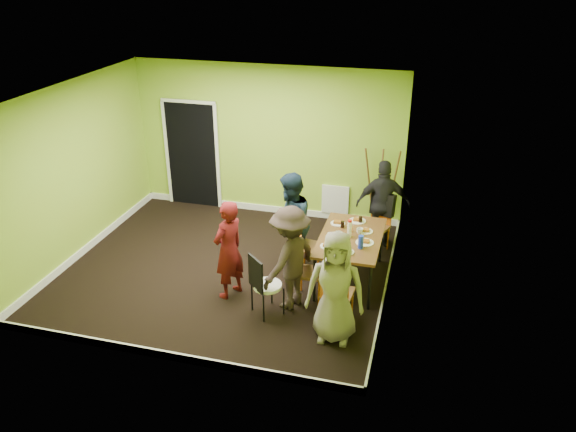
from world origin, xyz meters
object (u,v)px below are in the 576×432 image
(chair_back_end, at_px, (381,210))
(person_front_end, at_px, (335,288))
(person_back_end, at_px, (383,204))
(easel, at_px, (380,190))
(dining_table, at_px, (351,240))
(thermos, at_px, (349,229))
(person_standing, at_px, (229,250))
(chair_left_near, at_px, (305,266))
(person_left_far, at_px, (290,223))
(orange_bottle, at_px, (351,229))
(chair_left_far, at_px, (306,241))
(chair_bentwood, at_px, (263,282))
(chair_front_end, at_px, (336,290))
(blue_bottle, at_px, (361,242))
(person_left_near, at_px, (290,258))

(chair_back_end, bearing_deg, person_front_end, 102.98)
(person_back_end, bearing_deg, easel, -89.80)
(dining_table, distance_m, chair_back_end, 1.23)
(thermos, distance_m, person_front_end, 1.43)
(easel, distance_m, person_standing, 3.25)
(chair_left_near, bearing_deg, person_left_far, -152.47)
(easel, relative_size, orange_bottle, 18.01)
(thermos, bearing_deg, person_standing, -152.75)
(orange_bottle, bearing_deg, thermos, -90.46)
(chair_left_far, xyz_separation_m, orange_bottle, (0.66, 0.11, 0.23))
(chair_bentwood, xyz_separation_m, person_front_end, (1.03, -0.27, 0.25))
(chair_left_near, height_order, chair_front_end, chair_front_end)
(easel, height_order, person_front_end, easel)
(chair_bentwood, height_order, person_left_far, person_left_far)
(chair_front_end, relative_size, thermos, 3.94)
(thermos, xyz_separation_m, person_front_end, (0.06, -1.42, -0.11))
(chair_left_far, bearing_deg, chair_bentwood, -7.01)
(person_left_far, bearing_deg, dining_table, 71.10)
(person_standing, xyz_separation_m, person_left_far, (0.66, 0.94, 0.05))
(chair_bentwood, height_order, thermos, thermos)
(easel, height_order, orange_bottle, easel)
(blue_bottle, height_order, orange_bottle, blue_bottle)
(orange_bottle, bearing_deg, blue_bottle, -65.98)
(chair_bentwood, distance_m, blue_bottle, 1.50)
(person_standing, distance_m, person_back_end, 2.86)
(chair_front_end, xyz_separation_m, blue_bottle, (0.18, 0.84, 0.31))
(person_back_end, bearing_deg, chair_back_end, 69.32)
(chair_left_far, relative_size, person_back_end, 0.66)
(thermos, height_order, person_left_far, person_left_far)
(easel, height_order, person_left_near, easel)
(thermos, relative_size, person_back_end, 0.16)
(easel, xyz_separation_m, person_left_far, (-1.17, -1.75, 0.03))
(chair_left_near, height_order, person_standing, person_standing)
(person_front_end, bearing_deg, person_back_end, 80.54)
(chair_left_far, relative_size, person_standing, 0.67)
(chair_left_far, height_order, person_standing, person_standing)
(blue_bottle, bearing_deg, easel, 89.09)
(chair_back_end, distance_m, chair_bentwood, 2.71)
(chair_left_near, distance_m, person_left_far, 0.89)
(thermos, distance_m, orange_bottle, 0.18)
(chair_bentwood, relative_size, person_left_far, 0.57)
(person_left_far, distance_m, person_front_end, 1.83)
(person_back_end, bearing_deg, person_standing, 36.83)
(person_standing, bearing_deg, orange_bottle, 145.05)
(easel, relative_size, person_front_end, 1.02)
(person_left_far, bearing_deg, orange_bottle, 80.13)
(chair_bentwood, xyz_separation_m, orange_bottle, (0.97, 1.32, 0.29))
(dining_table, xyz_separation_m, person_standing, (-1.61, -0.83, 0.05))
(chair_left_far, bearing_deg, chair_back_end, 146.34)
(person_left_near, bearing_deg, blue_bottle, 145.36)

